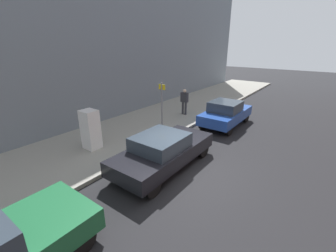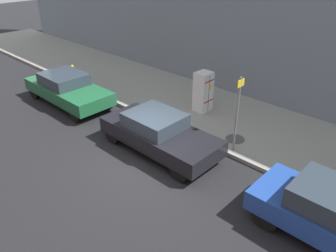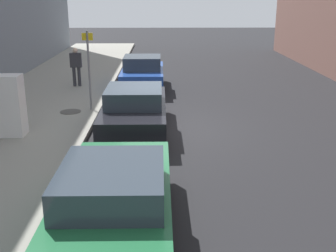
{
  "view_description": "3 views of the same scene",
  "coord_description": "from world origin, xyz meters",
  "px_view_note": "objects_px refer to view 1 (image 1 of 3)",
  "views": [
    {
      "loc": [
        3.84,
        -6.15,
        4.49
      ],
      "look_at": [
        -1.6,
        1.19,
        1.12
      ],
      "focal_mm": 24.0,
      "sensor_mm": 36.0,
      "label": 1
    },
    {
      "loc": [
        6.14,
        6.83,
        6.34
      ],
      "look_at": [
        -0.33,
        0.72,
        1.49
      ],
      "focal_mm": 35.0,
      "sensor_mm": 36.0,
      "label": 2
    },
    {
      "loc": [
        -0.02,
        -12.27,
        3.98
      ],
      "look_at": [
        0.13,
        -3.25,
        1.13
      ],
      "focal_mm": 45.0,
      "sensor_mm": 36.0,
      "label": 3
    }
  ],
  "objects_px": {
    "pedestrian_walking_far": "(184,100)",
    "parked_hatchback_blue": "(226,113)",
    "parked_sedan_dark": "(163,151)",
    "discarded_refrigerator": "(91,129)",
    "street_sign_post": "(162,108)"
  },
  "relations": [
    {
      "from": "discarded_refrigerator",
      "to": "street_sign_post",
      "type": "xyz_separation_m",
      "value": [
        1.76,
        2.75,
        0.63
      ]
    },
    {
      "from": "parked_sedan_dark",
      "to": "parked_hatchback_blue",
      "type": "bearing_deg",
      "value": 90.0
    },
    {
      "from": "discarded_refrigerator",
      "to": "street_sign_post",
      "type": "distance_m",
      "value": 3.33
    },
    {
      "from": "street_sign_post",
      "to": "pedestrian_walking_far",
      "type": "height_order",
      "value": "street_sign_post"
    },
    {
      "from": "pedestrian_walking_far",
      "to": "parked_sedan_dark",
      "type": "xyz_separation_m",
      "value": [
        2.85,
        -5.9,
        -0.38
      ]
    },
    {
      "from": "parked_sedan_dark",
      "to": "parked_hatchback_blue",
      "type": "height_order",
      "value": "parked_hatchback_blue"
    },
    {
      "from": "discarded_refrigerator",
      "to": "pedestrian_walking_far",
      "type": "relative_size",
      "value": 1.04
    },
    {
      "from": "discarded_refrigerator",
      "to": "parked_hatchback_blue",
      "type": "bearing_deg",
      "value": 62.6
    },
    {
      "from": "street_sign_post",
      "to": "pedestrian_walking_far",
      "type": "bearing_deg",
      "value": 107.33
    },
    {
      "from": "street_sign_post",
      "to": "parked_sedan_dark",
      "type": "bearing_deg",
      "value": -51.05
    },
    {
      "from": "pedestrian_walking_far",
      "to": "parked_hatchback_blue",
      "type": "distance_m",
      "value": 2.87
    },
    {
      "from": "discarded_refrigerator",
      "to": "parked_hatchback_blue",
      "type": "xyz_separation_m",
      "value": [
        3.4,
        6.55,
        -0.26
      ]
    },
    {
      "from": "parked_sedan_dark",
      "to": "parked_hatchback_blue",
      "type": "relative_size",
      "value": 1.15
    },
    {
      "from": "pedestrian_walking_far",
      "to": "parked_sedan_dark",
      "type": "relative_size",
      "value": 0.37
    },
    {
      "from": "discarded_refrigerator",
      "to": "pedestrian_walking_far",
      "type": "height_order",
      "value": "discarded_refrigerator"
    }
  ]
}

